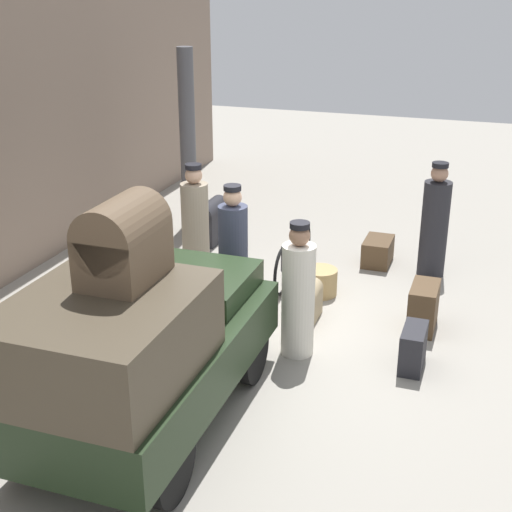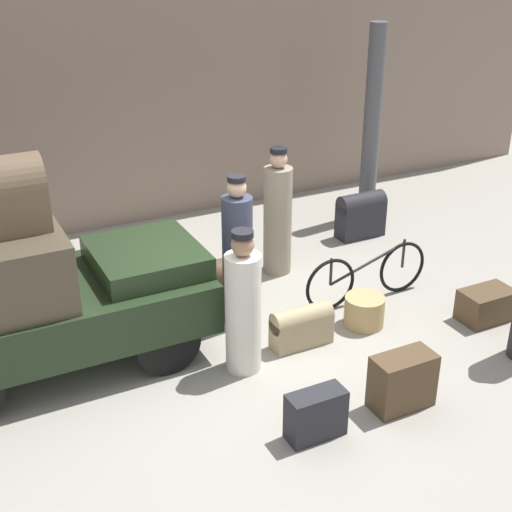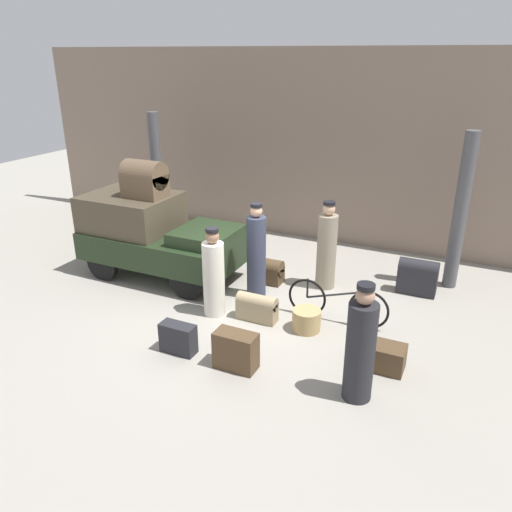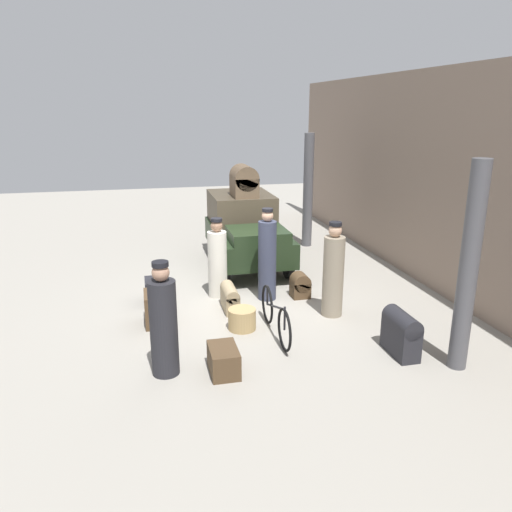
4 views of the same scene
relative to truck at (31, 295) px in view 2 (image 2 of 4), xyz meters
name	(u,v)px [view 2 (image 2 of 4)]	position (x,y,z in m)	size (l,w,h in m)	color
ground_plane	(248,339)	(2.27, -0.51, -0.90)	(30.00, 30.00, 0.00)	gray
station_building_facade	(127,81)	(2.27, 3.56, 1.35)	(16.00, 0.15, 4.50)	gray
canopy_pillar_right	(372,125)	(5.67, 2.03, 0.64)	(0.27, 0.27, 3.08)	#4C4C51
truck	(31,295)	(0.00, 0.00, 0.00)	(3.29, 1.60, 1.67)	black
bicycle	(367,275)	(4.03, -0.34, -0.54)	(1.80, 0.04, 0.74)	black
wicker_basket	(364,311)	(3.66, -0.84, -0.71)	(0.48, 0.48, 0.37)	tan
conductor_in_dark_uniform	(278,217)	(3.41, 0.92, -0.09)	(0.38, 0.38, 1.77)	gray
porter_carrying_trunk	(243,308)	(1.97, -1.00, -0.16)	(0.38, 0.38, 1.63)	silver
porter_with_bicycle	(238,257)	(2.35, -0.06, -0.04)	(0.36, 0.36, 1.86)	#33384C
trunk_large_brown	(316,415)	(2.08, -2.33, -0.66)	(0.57, 0.25, 0.48)	#232328
trunk_barrel_dark	(361,214)	(5.12, 1.39, -0.53)	(0.74, 0.32, 0.70)	#232328
suitcase_tan_flat	(219,278)	(2.41, 0.63, -0.65)	(0.36, 0.36, 0.50)	#4C3823
trunk_umber_medium	(302,326)	(2.76, -0.89, -0.64)	(0.71, 0.26, 0.49)	#9E8966
suitcase_small_leather	(486,305)	(5.06, -1.39, -0.70)	(0.65, 0.41, 0.39)	#4C3823
suitcase_black_upright	(402,381)	(3.08, -2.31, -0.61)	(0.64, 0.33, 0.58)	#4C3823
trunk_on_truck_roof	(1,196)	(-0.14, 0.00, 1.13)	(0.81, 0.57, 0.74)	brown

